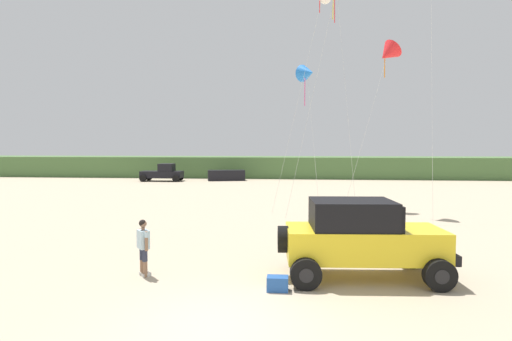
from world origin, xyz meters
TOP-DOWN VIEW (x-y plane):
  - ground_plane at (0.00, 0.00)m, footprint 220.00×220.00m
  - dune_ridge at (-5.69, 44.64)m, footprint 90.00×8.90m
  - jeep at (3.56, 3.49)m, footprint 4.93×2.65m
  - person_watching at (-2.75, 3.03)m, footprint 0.47×0.50m
  - cooler_box at (1.21, 2.19)m, footprint 0.56×0.36m
  - distant_pickup at (-13.24, 35.89)m, footprint 4.69×2.57m
  - distant_sedan at (-6.29, 37.50)m, footprint 4.49×2.69m
  - kite_pink_ribbon at (2.36, 16.57)m, footprint 1.68×4.26m
  - kite_green_box at (6.79, 15.33)m, footprint 3.57×2.76m

SIDE VIEW (x-z plane):
  - ground_plane at x=0.00m, z-range 0.00..0.00m
  - cooler_box at x=1.21m, z-range 0.00..0.38m
  - distant_sedan at x=-6.29m, z-range 0.00..1.20m
  - person_watching at x=-2.75m, z-range 0.10..1.77m
  - distant_pickup at x=-13.24m, z-range -0.05..1.93m
  - jeep at x=3.56m, z-range 0.07..2.33m
  - dune_ridge at x=-5.69m, z-range 0.00..2.60m
  - kite_pink_ribbon at x=2.36m, z-range 3.81..12.74m
  - kite_green_box at x=6.79m, z-range 4.17..13.95m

